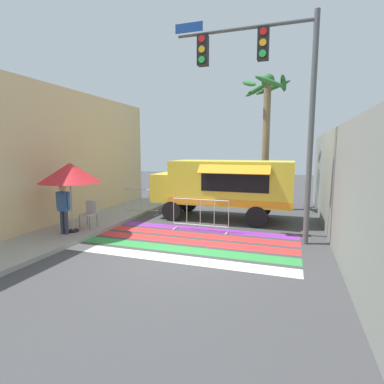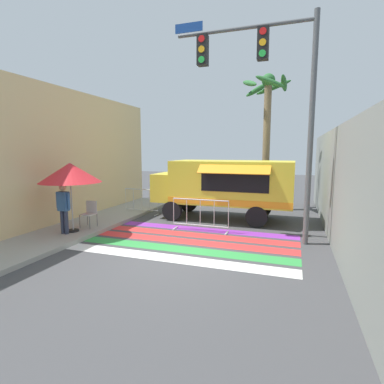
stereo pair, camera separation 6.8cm
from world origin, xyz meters
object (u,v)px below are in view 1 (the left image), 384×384
Objects in this scene: food_truck at (222,184)px; vendor_person at (63,206)px; traffic_signal_pole at (266,81)px; folding_chair at (90,211)px; barricade_front at (200,215)px; barricade_side at (141,202)px; palm_tree at (266,116)px; patio_umbrella at (70,173)px.

food_truck is 6.01m from vendor_person.
traffic_signal_pole is 4.18× the size of vendor_person.
barricade_front is at bearing -3.69° from folding_chair.
barricade_front is at bearing -29.30° from barricade_side.
vendor_person is at bearing -128.87° from palm_tree.
traffic_signal_pole reaches higher than folding_chair.
folding_chair is at bearing 79.38° from vendor_person.
vendor_person is (-0.19, -1.03, 0.36)m from folding_chair.
folding_chair is 0.45× the size of barricade_front.
palm_tree is at bearing 26.33° from folding_chair.
barricade_front is at bearing -109.82° from palm_tree.
barricade_front is 6.34m from palm_tree.
patio_umbrella is 4.54m from barricade_front.
vendor_person is 0.80× the size of barricade_front.
barricade_front reaches higher than folding_chair.
patio_umbrella reaches higher than folding_chair.
palm_tree is (5.42, 5.92, 3.71)m from folding_chair.
traffic_signal_pole reaches higher than barricade_side.
folding_chair is 1.11m from vendor_person.
patio_umbrella is at bearing -129.89° from palm_tree.
traffic_signal_pole is 2.96× the size of patio_umbrella.
traffic_signal_pole is at bearing -85.30° from palm_tree.
folding_chair is at bearing -132.43° from palm_tree.
traffic_signal_pole is (1.88, -2.51, 3.37)m from food_truck.
barricade_front is 0.32× the size of palm_tree.
vendor_person is at bearing -121.66° from folding_chair.
palm_tree is (5.55, 6.64, 2.31)m from patio_umbrella.
vendor_person is at bearing -100.28° from patio_umbrella.
food_truck is at bearing 126.78° from traffic_signal_pole.
barricade_side is (-3.31, 1.86, -0.01)m from barricade_front.
barricade_side is 0.26× the size of palm_tree.
folding_chair is (-3.96, -3.29, -0.78)m from food_truck.
barricade_side is at bearing -150.00° from palm_tree.
vendor_person is at bearing -133.85° from food_truck.
palm_tree is at bearing 61.09° from food_truck.
barricade_side reaches higher than folding_chair.
food_truck is 4.20m from palm_tree.
folding_chair is 3.89m from barricade_front.
vendor_person reaches higher than folding_chair.
traffic_signal_pole reaches higher than barricade_front.
patio_umbrella is 2.50× the size of folding_chair.
barricade_side is at bearing 157.55° from traffic_signal_pole.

